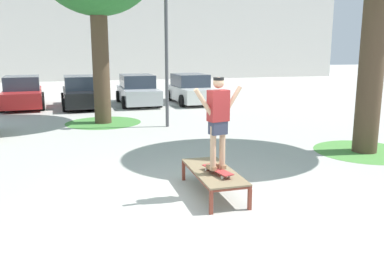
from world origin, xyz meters
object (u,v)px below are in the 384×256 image
Objects in this scene: skater at (218,117)px; light_post at (166,17)px; car_white at (190,90)px; skate_box at (213,173)px; car_red at (23,93)px; car_silver at (138,91)px; skateboard at (217,170)px; car_black at (82,93)px.

light_post reaches higher than skater.
skate_box is at bearing -103.66° from car_white.
car_white is (8.24, -0.54, 0.00)m from car_red.
light_post is at bearing -88.41° from car_silver.
skater reaches higher than car_silver.
skate_box is 0.45× the size of car_silver.
car_red is at bearing 130.41° from light_post.
car_silver is at bearing 88.21° from skateboard.
light_post is (0.59, 6.90, 3.41)m from skate_box.
car_black is at bearing -11.48° from car_red.
car_white is at bearing 0.21° from car_black.
car_red and car_black have the same top height.
car_red is (-5.07, 13.79, -0.84)m from skater.
car_black is (-2.33, 13.23, 0.15)m from skateboard.
car_red is at bearing 176.27° from car_white.
skater is 0.40× the size of car_white.
car_silver is (2.75, 0.18, 0.00)m from car_black.
skate_box is 13.21m from car_black.
light_post is at bearing 85.24° from skateboard.
skater is at bearing -103.43° from car_white.
car_white is at bearing 76.57° from skater.
light_post is (2.92, -6.10, 3.13)m from car_black.
light_post is (-2.57, -6.12, 3.13)m from car_white.
car_silver is 0.99× the size of car_white.
car_black is 2.75m from car_silver.
skateboard is at bearing -103.43° from car_white.
skate_box is at bearing 90.02° from skateboard.
skateboard is at bearing -69.80° from car_red.
car_red is at bearing 168.52° from car_black.
skater is 7.52m from light_post.
car_red is at bearing 110.52° from skate_box.
light_post reaches higher than skate_box.
skateboard reaches higher than skate_box.
car_red reaches higher than skateboard.
car_black is at bearing -179.79° from car_white.
skate_box is 7.72m from light_post.
skater is 0.40× the size of car_black.
skater is 0.29× the size of light_post.
skate_box is at bearing -69.48° from car_red.
skate_box is at bearing -94.92° from light_post.
car_silver is 2.75m from car_white.
light_post is (0.17, -6.28, 3.13)m from car_silver.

